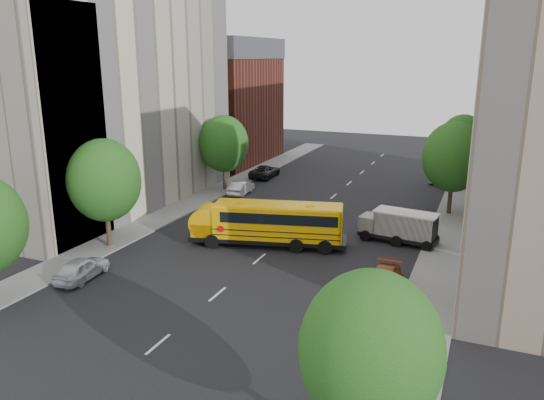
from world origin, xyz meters
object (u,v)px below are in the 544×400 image
Objects in this scene: safari_truck at (399,226)px; street_tree_4 at (454,157)px; school_bus at (267,222)px; parked_car_3 at (383,282)px; street_tree_1 at (104,180)px; street_tree_3 at (371,351)px; parked_car_2 at (265,171)px; parked_car_5 at (438,175)px; street_tree_5 at (462,141)px; parked_car_0 at (82,268)px; parked_car_1 at (241,188)px; street_tree_2 at (224,144)px.

street_tree_4 is at bearing 80.87° from safari_truck.
parked_car_3 is (9.41, -4.74, -1.13)m from school_bus.
street_tree_1 is 1.73× the size of parked_car_3.
street_tree_1 reaches higher than street_tree_3.
parked_car_5 is at bearing -165.80° from parked_car_2.
street_tree_5 reaches higher than parked_car_0.
street_tree_5 is at bearing 51.38° from school_bus.
street_tree_1 is 1.35× the size of safari_truck.
street_tree_5 is at bearing 90.00° from street_tree_4.
street_tree_3 is at bearing -81.53° from parked_car_3.
parked_car_1 is 0.92× the size of parked_car_5.
school_bus is at bearing -114.69° from street_tree_5.
parked_car_2 is 19.16m from parked_car_5.
parked_car_3 is (-2.20, -18.00, -4.41)m from street_tree_4.
parked_car_1 is at bearing -147.22° from street_tree_5.
parked_car_2 is (-17.79, 16.06, -0.58)m from safari_truck.
street_tree_3 is 14.67m from parked_car_3.
street_tree_2 is at bearing 180.00° from street_tree_4.
street_tree_5 is 30.36m from parked_car_3.
school_bus is 1.99× the size of safari_truck.
school_bus reaches higher than parked_car_1.
street_tree_5 is 27.95m from school_bus.
parked_car_3 is (-2.20, 14.00, -3.79)m from street_tree_3.
school_bus is (-11.61, -13.26, -3.28)m from street_tree_4.
parked_car_2 is 31.14m from parked_car_3.
street_tree_4 is 2.00× the size of parked_car_0.
street_tree_4 reaches higher than street_tree_5.
street_tree_1 reaches higher than street_tree_2.
safari_truck is at bearing 135.95° from parked_car_2.
street_tree_2 is at bearing 124.51° from street_tree_3.
street_tree_3 is 32.01m from street_tree_4.
street_tree_5 reaches higher than parked_car_1.
parked_car_0 is 39.83m from parked_car_5.
school_bus is 2.88× the size of parked_car_0.
parked_car_0 is 0.91× the size of parked_car_5.
parked_car_2 is 1.12× the size of parked_car_5.
parked_car_3 is at bearing 124.23° from parked_car_2.
street_tree_5 is 1.65× the size of parked_car_3.
street_tree_4 reaches higher than street_tree_1.
street_tree_5 is at bearing 85.34° from parked_car_3.
parked_car_2 is at bearing 160.93° from street_tree_4.
parked_car_0 is at bearing 89.52° from parked_car_2.
parked_car_5 is (9.41, 25.72, -1.06)m from school_bus.
street_tree_1 is 26.08m from street_tree_3.
safari_truck is at bearing 12.20° from school_bus.
street_tree_4 is (22.00, 18.00, 0.12)m from street_tree_1.
street_tree_2 is 1.89× the size of parked_car_1.
safari_truck is 1.44× the size of parked_car_1.
street_tree_5 is at bearing -11.84° from parked_car_5.
parked_car_2 is at bearing 86.81° from street_tree_1.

